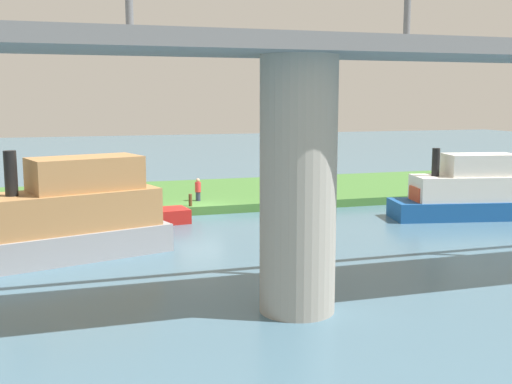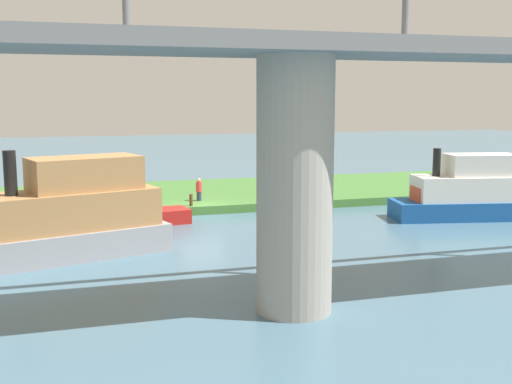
# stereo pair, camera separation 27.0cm
# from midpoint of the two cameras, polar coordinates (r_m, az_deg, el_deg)

# --- Properties ---
(ground_plane) EXTENTS (160.00, 160.00, 0.00)m
(ground_plane) POSITION_cam_midpoint_polar(r_m,az_deg,el_deg) (36.56, -5.16, -2.11)
(ground_plane) COLOR #476B7F
(grassy_bank) EXTENTS (80.00, 12.00, 0.50)m
(grassy_bank) POSITION_cam_midpoint_polar(r_m,az_deg,el_deg) (42.32, -6.89, -0.34)
(grassy_bank) COLOR #427533
(grassy_bank) RESTS_ON ground
(bridge_pylon) EXTENTS (2.39, 2.39, 8.01)m
(bridge_pylon) POSITION_cam_midpoint_polar(r_m,az_deg,el_deg) (19.55, 3.44, 0.51)
(bridge_pylon) COLOR #9E998E
(bridge_pylon) RESTS_ON ground
(bridge_span) EXTENTS (67.47, 4.30, 3.25)m
(bridge_span) POSITION_cam_midpoint_polar(r_m,az_deg,el_deg) (19.46, 3.54, 13.76)
(bridge_span) COLOR slate
(bridge_span) RESTS_ON bridge_pylon
(person_on_bank) EXTENTS (0.48, 0.48, 1.39)m
(person_on_bank) POSITION_cam_midpoint_polar(r_m,az_deg,el_deg) (38.48, -5.48, 0.23)
(person_on_bank) COLOR #2D334C
(person_on_bank) RESTS_ON grassy_bank
(mooring_post) EXTENTS (0.20, 0.20, 0.71)m
(mooring_post) POSITION_cam_midpoint_polar(r_m,az_deg,el_deg) (36.70, -6.18, -0.73)
(mooring_post) COLOR brown
(mooring_post) RESTS_ON grassy_bank
(motorboat_red) EXTENTS (9.60, 5.52, 4.66)m
(motorboat_red) POSITION_cam_midpoint_polar(r_m,az_deg,el_deg) (27.81, -17.07, -2.22)
(motorboat_red) COLOR #99999E
(motorboat_red) RESTS_ON ground
(riverboat_paddlewheel) EXTENTS (5.16, 2.41, 1.65)m
(riverboat_paddlewheel) POSITION_cam_midpoint_polar(r_m,az_deg,el_deg) (34.08, -10.78, -2.00)
(riverboat_paddlewheel) COLOR red
(riverboat_paddlewheel) RESTS_ON ground
(houseboat_blue) EXTENTS (8.13, 4.08, 3.97)m
(houseboat_blue) POSITION_cam_midpoint_polar(r_m,az_deg,el_deg) (37.23, 18.29, -0.02)
(houseboat_blue) COLOR #195199
(houseboat_blue) RESTS_ON ground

